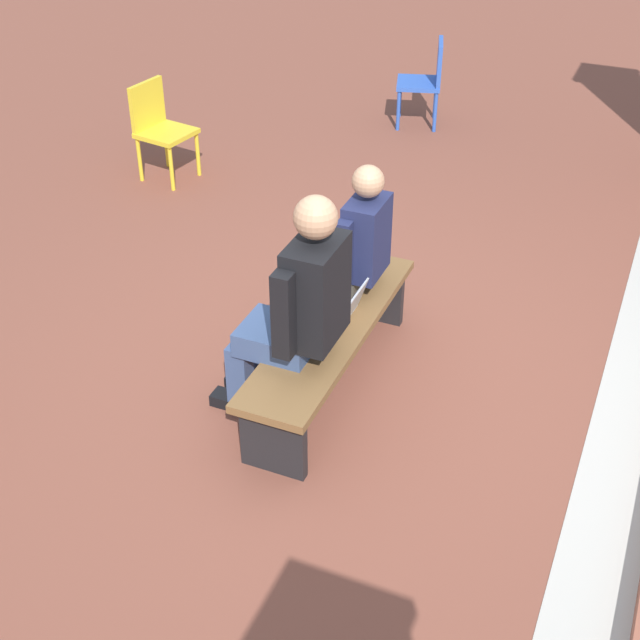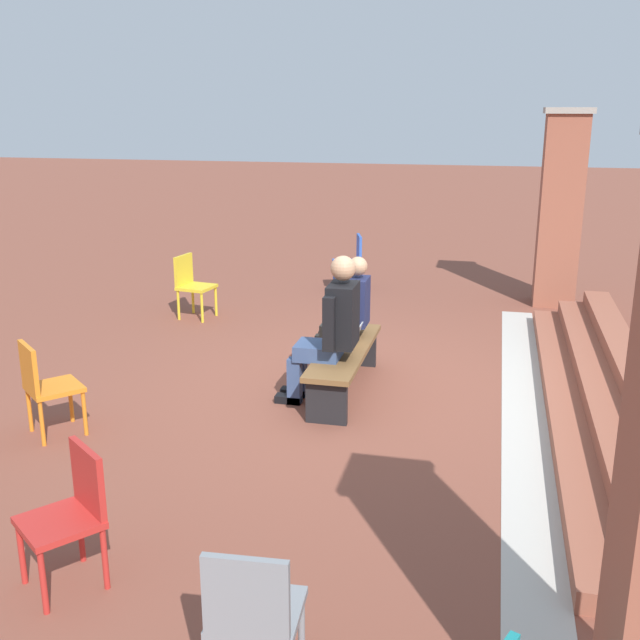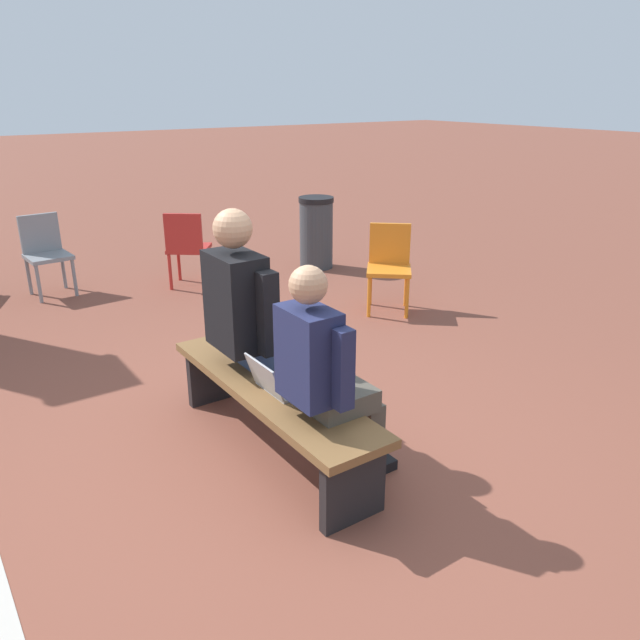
% 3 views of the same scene
% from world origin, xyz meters
% --- Properties ---
extents(ground_plane, '(60.00, 60.00, 0.00)m').
position_xyz_m(ground_plane, '(0.00, 0.00, 0.00)').
color(ground_plane, brown).
extents(concrete_strip, '(6.89, 0.40, 0.01)m').
position_xyz_m(concrete_strip, '(0.08, 1.56, 0.00)').
color(concrete_strip, '#B7B2A8').
rests_on(concrete_strip, ground).
extents(brick_steps, '(6.09, 0.90, 0.45)m').
position_xyz_m(brick_steps, '(0.08, 2.31, 0.17)').
color(brick_steps, '#93513D').
rests_on(brick_steps, ground).
extents(brick_pillar_left_of_steps, '(0.64, 0.64, 2.72)m').
position_xyz_m(brick_pillar_left_of_steps, '(-3.98, 2.06, 1.37)').
color(brick_pillar_left_of_steps, '#93513D').
rests_on(brick_pillar_left_of_steps, ground).
extents(bench, '(1.80, 0.44, 0.45)m').
position_xyz_m(bench, '(0.08, -0.17, 0.35)').
color(bench, brown).
rests_on(bench, ground).
extents(person_student, '(0.50, 0.63, 1.28)m').
position_xyz_m(person_student, '(-0.38, -0.23, 0.69)').
color(person_student, '#4C473D').
rests_on(person_student, ground).
extents(person_adult, '(0.60, 0.76, 1.44)m').
position_xyz_m(person_adult, '(0.40, -0.24, 0.76)').
color(person_adult, '#384C75').
rests_on(person_adult, ground).
extents(laptop, '(0.32, 0.29, 0.21)m').
position_xyz_m(laptop, '(-0.02, -0.16, 0.50)').
color(laptop, '#9EA0A5').
rests_on(laptop, bench).
extents(plastic_chair_foreground, '(0.59, 0.59, 0.84)m').
position_xyz_m(plastic_chair_foreground, '(1.68, -2.44, 0.48)').
color(plastic_chair_foreground, orange).
rests_on(plastic_chair_foreground, ground).
extents(plastic_chair_far_right, '(0.48, 0.48, 0.84)m').
position_xyz_m(plastic_chair_far_right, '(-2.13, -2.70, 0.48)').
color(plastic_chair_far_right, gold).
rests_on(plastic_chair_far_right, ground).
extents(plastic_chair_by_pillar, '(0.59, 0.59, 0.84)m').
position_xyz_m(plastic_chair_by_pillar, '(3.47, -1.11, 0.48)').
color(plastic_chair_by_pillar, red).
rests_on(plastic_chair_by_pillar, ground).
extents(plastic_chair_far_left, '(0.45, 0.45, 0.84)m').
position_xyz_m(plastic_chair_far_left, '(4.11, 0.21, 0.48)').
color(plastic_chair_far_left, gray).
rests_on(plastic_chair_far_left, ground).
extents(plastic_chair_near_bench_left, '(0.52, 0.52, 0.84)m').
position_xyz_m(plastic_chair_near_bench_left, '(-4.20, -0.93, 0.48)').
color(plastic_chair_near_bench_left, '#2D56B7').
rests_on(plastic_chair_near_bench_left, ground).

